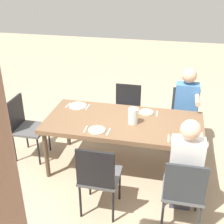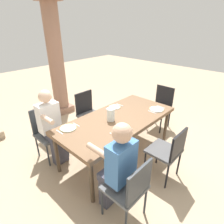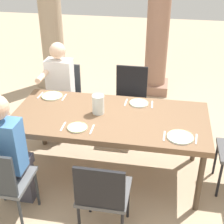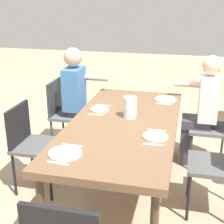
% 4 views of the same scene
% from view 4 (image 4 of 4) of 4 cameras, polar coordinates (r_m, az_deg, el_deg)
% --- Properties ---
extents(ground_plane, '(16.00, 16.00, 0.00)m').
position_cam_4_polar(ground_plane, '(3.45, 1.83, -13.65)').
color(ground_plane, tan).
extents(dining_table, '(2.09, 0.99, 0.77)m').
position_cam_4_polar(dining_table, '(3.11, 1.98, -2.75)').
color(dining_table, brown).
rests_on(dining_table, ground).
extents(chair_west_north, '(0.44, 0.44, 0.91)m').
position_cam_4_polar(chair_west_north, '(3.90, 17.74, -1.82)').
color(chair_west_north, '#5B5E61').
rests_on(chair_west_north, ground).
extents(chair_west_south, '(0.44, 0.44, 0.89)m').
position_cam_4_polar(chair_west_south, '(4.15, -8.19, 0.35)').
color(chair_west_south, '#5B5E61').
rests_on(chair_west_south, ground).
extents(chair_mid_north, '(0.44, 0.44, 0.94)m').
position_cam_4_polar(chair_mid_north, '(3.05, 18.80, -7.70)').
color(chair_mid_north, '#4F4F50').
rests_on(chair_mid_north, ground).
extents(chair_mid_south, '(0.44, 0.44, 0.88)m').
position_cam_4_polar(chair_mid_south, '(3.37, -13.82, -4.84)').
color(chair_mid_south, '#4F4F50').
rests_on(chair_mid_south, ground).
extents(diner_woman_green, '(0.35, 0.49, 1.28)m').
position_cam_4_polar(diner_woman_green, '(3.83, 15.25, 0.72)').
color(diner_woman_green, '#3F3F4C').
rests_on(diner_woman_green, ground).
extents(diner_man_white, '(0.35, 0.50, 1.31)m').
position_cam_4_polar(diner_man_white, '(4.03, -5.67, 2.57)').
color(diner_man_white, '#3F3F4C').
rests_on(diner_man_white, ground).
extents(plate_0, '(0.25, 0.25, 0.02)m').
position_cam_4_polar(plate_0, '(3.75, 9.25, 2.17)').
color(plate_0, silver).
rests_on(plate_0, dining_table).
extents(fork_0, '(0.02, 0.17, 0.01)m').
position_cam_4_polar(fork_0, '(3.90, 9.43, 2.74)').
color(fork_0, silver).
rests_on(fork_0, dining_table).
extents(spoon_0, '(0.02, 0.17, 0.01)m').
position_cam_4_polar(spoon_0, '(3.61, 9.05, 1.37)').
color(spoon_0, silver).
rests_on(spoon_0, dining_table).
extents(plate_1, '(0.21, 0.21, 0.02)m').
position_cam_4_polar(plate_1, '(3.40, -2.15, 0.48)').
color(plate_1, silver).
rests_on(plate_1, dining_table).
extents(fork_1, '(0.02, 0.17, 0.01)m').
position_cam_4_polar(fork_1, '(3.53, -1.50, 1.19)').
color(fork_1, silver).
rests_on(fork_1, dining_table).
extents(spoon_1, '(0.02, 0.17, 0.01)m').
position_cam_4_polar(spoon_1, '(3.26, -2.85, -0.47)').
color(spoon_1, silver).
rests_on(spoon_1, dining_table).
extents(plate_2, '(0.22, 0.22, 0.02)m').
position_cam_4_polar(plate_2, '(2.79, 7.51, -4.22)').
color(plate_2, white).
rests_on(plate_2, dining_table).
extents(fork_2, '(0.02, 0.17, 0.01)m').
position_cam_4_polar(fork_2, '(2.92, 7.83, -3.14)').
color(fork_2, silver).
rests_on(fork_2, dining_table).
extents(spoon_2, '(0.02, 0.17, 0.01)m').
position_cam_4_polar(spoon_2, '(2.65, 7.15, -5.64)').
color(spoon_2, silver).
rests_on(spoon_2, dining_table).
extents(plate_3, '(0.26, 0.26, 0.02)m').
position_cam_4_polar(plate_3, '(2.51, -8.12, -7.06)').
color(plate_3, white).
rests_on(plate_3, dining_table).
extents(fork_3, '(0.02, 0.17, 0.01)m').
position_cam_4_polar(fork_3, '(2.64, -6.94, -5.75)').
color(fork_3, silver).
rests_on(fork_3, dining_table).
extents(spoon_3, '(0.03, 0.17, 0.01)m').
position_cam_4_polar(spoon_3, '(2.39, -9.41, -8.76)').
color(spoon_3, silver).
rests_on(spoon_3, dining_table).
extents(water_pitcher, '(0.13, 0.13, 0.21)m').
position_cam_4_polar(water_pitcher, '(3.17, 3.14, 0.62)').
color(water_pitcher, white).
rests_on(water_pitcher, dining_table).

